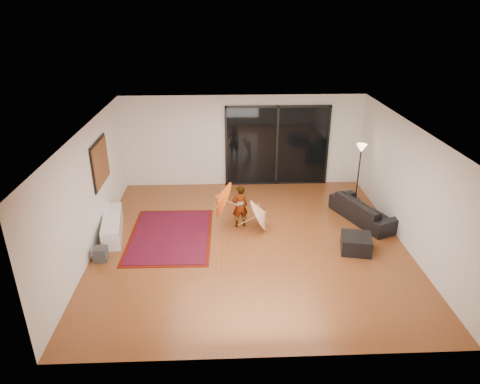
{
  "coord_description": "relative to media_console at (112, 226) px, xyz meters",
  "views": [
    {
      "loc": [
        -0.59,
        -8.53,
        5.09
      ],
      "look_at": [
        -0.22,
        0.41,
        1.1
      ],
      "focal_mm": 32.0,
      "sensor_mm": 36.0,
      "label": 1
    }
  ],
  "objects": [
    {
      "name": "parasol_white",
      "position": [
        3.65,
        0.13,
        0.28
      ],
      "size": [
        0.55,
        0.82,
        0.91
      ],
      "rotation": [
        0.0,
        1.09,
        0.0
      ],
      "color": "white",
      "rests_on": "floor"
    },
    {
      "name": "painting",
      "position": [
        -0.21,
        0.48,
        1.42
      ],
      "size": [
        0.04,
        1.28,
        1.08
      ],
      "color": "black",
      "rests_on": "wall_left"
    },
    {
      "name": "sofa",
      "position": [
        6.2,
        0.47,
        0.06
      ],
      "size": [
        1.46,
        2.09,
        0.57
      ],
      "primitive_type": "imported",
      "rotation": [
        0.0,
        0.0,
        1.97
      ],
      "color": "black",
      "rests_on": "floor"
    },
    {
      "name": "floor_lamp",
      "position": [
        6.35,
        1.68,
        1.06
      ],
      "size": [
        0.28,
        0.28,
        1.63
      ],
      "color": "black",
      "rests_on": "floor"
    },
    {
      "name": "wall_back",
      "position": [
        3.25,
        2.98,
        1.12
      ],
      "size": [
        7.0,
        0.0,
        7.0
      ],
      "primitive_type": "plane",
      "rotation": [
        1.57,
        0.0,
        0.0
      ],
      "color": "silver",
      "rests_on": "floor"
    },
    {
      "name": "ceiling",
      "position": [
        3.25,
        -0.52,
        2.47
      ],
      "size": [
        7.0,
        7.0,
        0.0
      ],
      "primitive_type": "plane",
      "rotation": [
        3.14,
        0.0,
        0.0
      ],
      "color": "white",
      "rests_on": "wall_back"
    },
    {
      "name": "sliding_door",
      "position": [
        4.25,
        2.94,
        0.97
      ],
      "size": [
        3.06,
        0.07,
        2.4
      ],
      "color": "black",
      "rests_on": "wall_back"
    },
    {
      "name": "wall_right",
      "position": [
        6.75,
        -0.52,
        1.12
      ],
      "size": [
        0.0,
        7.0,
        7.0
      ],
      "primitive_type": "plane",
      "rotation": [
        1.57,
        0.0,
        -1.57
      ],
      "color": "silver",
      "rests_on": "floor"
    },
    {
      "name": "speaker",
      "position": [
        0.0,
        -1.13,
        -0.07
      ],
      "size": [
        0.27,
        0.27,
        0.31
      ],
      "primitive_type": "cube",
      "rotation": [
        0.0,
        0.0,
        0.02
      ],
      "color": "#424244",
      "rests_on": "floor"
    },
    {
      "name": "child",
      "position": [
        3.05,
        0.28,
        0.32
      ],
      "size": [
        0.45,
        0.35,
        1.09
      ],
      "primitive_type": "imported",
      "rotation": [
        0.0,
        0.0,
        3.4
      ],
      "color": "#999999",
      "rests_on": "floor"
    },
    {
      "name": "persian_rug",
      "position": [
        1.38,
        -0.15,
        -0.22
      ],
      "size": [
        1.96,
        2.7,
        0.02
      ],
      "rotation": [
        0.0,
        0.0,
        -0.01
      ],
      "color": "#571007",
      "rests_on": "floor"
    },
    {
      "name": "ottoman",
      "position": [
        5.57,
        -0.98,
        -0.04
      ],
      "size": [
        0.77,
        0.77,
        0.37
      ],
      "primitive_type": "cube",
      "rotation": [
        0.0,
        0.0,
        -0.21
      ],
      "color": "black",
      "rests_on": "floor"
    },
    {
      "name": "parasol_orange",
      "position": [
        2.5,
        0.23,
        0.51
      ],
      "size": [
        0.53,
        0.91,
        0.9
      ],
      "rotation": [
        0.0,
        -1.14,
        0.0
      ],
      "color": "#FF5B0D",
      "rests_on": "child"
    },
    {
      "name": "wall_left",
      "position": [
        -0.25,
        -0.52,
        1.12
      ],
      "size": [
        0.0,
        7.0,
        7.0
      ],
      "primitive_type": "plane",
      "rotation": [
        1.57,
        0.0,
        1.57
      ],
      "color": "silver",
      "rests_on": "floor"
    },
    {
      "name": "wall_front",
      "position": [
        3.25,
        -4.02,
        1.12
      ],
      "size": [
        7.0,
        0.0,
        7.0
      ],
      "primitive_type": "plane",
      "rotation": [
        -1.57,
        0.0,
        0.0
      ],
      "color": "silver",
      "rests_on": "floor"
    },
    {
      "name": "floor",
      "position": [
        3.25,
        -0.52,
        -0.23
      ],
      "size": [
        7.0,
        7.0,
        0.0
      ],
      "primitive_type": "plane",
      "color": "#9A522A",
      "rests_on": "ground"
    },
    {
      "name": "media_console",
      "position": [
        0.0,
        0.0,
        0.0
      ],
      "size": [
        0.68,
        1.67,
        0.45
      ],
      "primitive_type": "cube",
      "rotation": [
        0.0,
        0.0,
        0.17
      ],
      "color": "white",
      "rests_on": "floor"
    }
  ]
}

